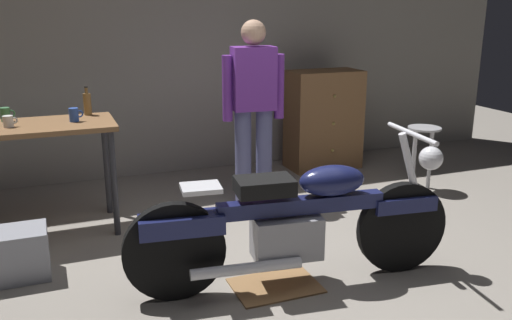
{
  "coord_description": "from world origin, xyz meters",
  "views": [
    {
      "loc": [
        -1.46,
        -3.02,
        1.78
      ],
      "look_at": [
        -0.01,
        0.7,
        0.65
      ],
      "focal_mm": 38.22,
      "sensor_mm": 36.0,
      "label": 1
    }
  ],
  "objects_px": {
    "shop_stool": "(423,141)",
    "storage_bin": "(14,254)",
    "mug_green_speckled": "(6,114)",
    "person_standing": "(254,105)",
    "wooden_dresser": "(324,120)",
    "motorcycle": "(297,220)",
    "bottle": "(87,103)",
    "mug_white_ceramic": "(8,121)",
    "mug_blue_enamel": "(74,115)"
  },
  "relations": [
    {
      "from": "shop_stool",
      "to": "storage_bin",
      "type": "bearing_deg",
      "value": -171.85
    },
    {
      "from": "mug_green_speckled",
      "to": "storage_bin",
      "type": "bearing_deg",
      "value": -89.81
    },
    {
      "from": "person_standing",
      "to": "shop_stool",
      "type": "relative_size",
      "value": 2.61
    },
    {
      "from": "wooden_dresser",
      "to": "person_standing",
      "type": "bearing_deg",
      "value": -145.35
    },
    {
      "from": "motorcycle",
      "to": "storage_bin",
      "type": "relative_size",
      "value": 4.96
    },
    {
      "from": "bottle",
      "to": "storage_bin",
      "type": "bearing_deg",
      "value": -122.11
    },
    {
      "from": "shop_stool",
      "to": "motorcycle",
      "type": "bearing_deg",
      "value": -146.94
    },
    {
      "from": "storage_bin",
      "to": "mug_white_ceramic",
      "type": "height_order",
      "value": "mug_white_ceramic"
    },
    {
      "from": "person_standing",
      "to": "wooden_dresser",
      "type": "relative_size",
      "value": 1.52
    },
    {
      "from": "person_standing",
      "to": "shop_stool",
      "type": "distance_m",
      "value": 1.76
    },
    {
      "from": "shop_stool",
      "to": "storage_bin",
      "type": "height_order",
      "value": "shop_stool"
    },
    {
      "from": "mug_white_ceramic",
      "to": "person_standing",
      "type": "bearing_deg",
      "value": 2.79
    },
    {
      "from": "motorcycle",
      "to": "bottle",
      "type": "height_order",
      "value": "bottle"
    },
    {
      "from": "mug_white_ceramic",
      "to": "mug_blue_enamel",
      "type": "bearing_deg",
      "value": 4.06
    },
    {
      "from": "motorcycle",
      "to": "storage_bin",
      "type": "xyz_separation_m",
      "value": [
        -1.74,
        0.76,
        -0.28
      ]
    },
    {
      "from": "person_standing",
      "to": "storage_bin",
      "type": "height_order",
      "value": "person_standing"
    },
    {
      "from": "mug_green_speckled",
      "to": "mug_white_ceramic",
      "type": "bearing_deg",
      "value": -83.48
    },
    {
      "from": "wooden_dresser",
      "to": "mug_white_ceramic",
      "type": "xyz_separation_m",
      "value": [
        -3.17,
        -0.89,
        0.39
      ]
    },
    {
      "from": "person_standing",
      "to": "shop_stool",
      "type": "height_order",
      "value": "person_standing"
    },
    {
      "from": "bottle",
      "to": "wooden_dresser",
      "type": "bearing_deg",
      "value": 13.37
    },
    {
      "from": "storage_bin",
      "to": "person_standing",
      "type": "bearing_deg",
      "value": 21.62
    },
    {
      "from": "person_standing",
      "to": "mug_blue_enamel",
      "type": "distance_m",
      "value": 1.54
    },
    {
      "from": "person_standing",
      "to": "bottle",
      "type": "height_order",
      "value": "person_standing"
    },
    {
      "from": "motorcycle",
      "to": "bottle",
      "type": "distance_m",
      "value": 2.15
    },
    {
      "from": "mug_white_ceramic",
      "to": "bottle",
      "type": "height_order",
      "value": "bottle"
    },
    {
      "from": "shop_stool",
      "to": "mug_white_ceramic",
      "type": "xyz_separation_m",
      "value": [
        -3.71,
        0.18,
        0.45
      ]
    },
    {
      "from": "mug_blue_enamel",
      "to": "motorcycle",
      "type": "bearing_deg",
      "value": -50.63
    },
    {
      "from": "person_standing",
      "to": "shop_stool",
      "type": "bearing_deg",
      "value": 176.65
    },
    {
      "from": "shop_stool",
      "to": "mug_blue_enamel",
      "type": "height_order",
      "value": "mug_blue_enamel"
    },
    {
      "from": "wooden_dresser",
      "to": "bottle",
      "type": "distance_m",
      "value": 2.68
    },
    {
      "from": "wooden_dresser",
      "to": "mug_white_ceramic",
      "type": "bearing_deg",
      "value": -164.27
    },
    {
      "from": "wooden_dresser",
      "to": "storage_bin",
      "type": "distance_m",
      "value": 3.59
    },
    {
      "from": "storage_bin",
      "to": "mug_white_ceramic",
      "type": "distance_m",
      "value": 1.05
    },
    {
      "from": "mug_white_ceramic",
      "to": "mug_blue_enamel",
      "type": "distance_m",
      "value": 0.48
    },
    {
      "from": "person_standing",
      "to": "mug_green_speckled",
      "type": "bearing_deg",
      "value": 2.15
    },
    {
      "from": "mug_green_speckled",
      "to": "shop_stool",
      "type": "bearing_deg",
      "value": -6.26
    },
    {
      "from": "motorcycle",
      "to": "storage_bin",
      "type": "bearing_deg",
      "value": 163.26
    },
    {
      "from": "storage_bin",
      "to": "mug_blue_enamel",
      "type": "xyz_separation_m",
      "value": [
        0.5,
        0.74,
        0.78
      ]
    },
    {
      "from": "mug_white_ceramic",
      "to": "mug_blue_enamel",
      "type": "xyz_separation_m",
      "value": [
        0.48,
        0.03,
        0.01
      ]
    },
    {
      "from": "person_standing",
      "to": "mug_blue_enamel",
      "type": "relative_size",
      "value": 15.38
    },
    {
      "from": "mug_blue_enamel",
      "to": "mug_green_speckled",
      "type": "bearing_deg",
      "value": 158.41
    },
    {
      "from": "wooden_dresser",
      "to": "storage_bin",
      "type": "relative_size",
      "value": 2.5
    },
    {
      "from": "storage_bin",
      "to": "mug_blue_enamel",
      "type": "distance_m",
      "value": 1.19
    },
    {
      "from": "mug_blue_enamel",
      "to": "bottle",
      "type": "xyz_separation_m",
      "value": [
        0.12,
        0.25,
        0.04
      ]
    },
    {
      "from": "shop_stool",
      "to": "mug_blue_enamel",
      "type": "relative_size",
      "value": 5.9
    },
    {
      "from": "storage_bin",
      "to": "mug_green_speckled",
      "type": "relative_size",
      "value": 3.95
    },
    {
      "from": "bottle",
      "to": "mug_white_ceramic",
      "type": "bearing_deg",
      "value": -154.83
    },
    {
      "from": "bottle",
      "to": "motorcycle",
      "type": "bearing_deg",
      "value": -57.6
    },
    {
      "from": "wooden_dresser",
      "to": "mug_blue_enamel",
      "type": "xyz_separation_m",
      "value": [
        -2.69,
        -0.86,
        0.4
      ]
    },
    {
      "from": "bottle",
      "to": "shop_stool",
      "type": "bearing_deg",
      "value": -8.39
    }
  ]
}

